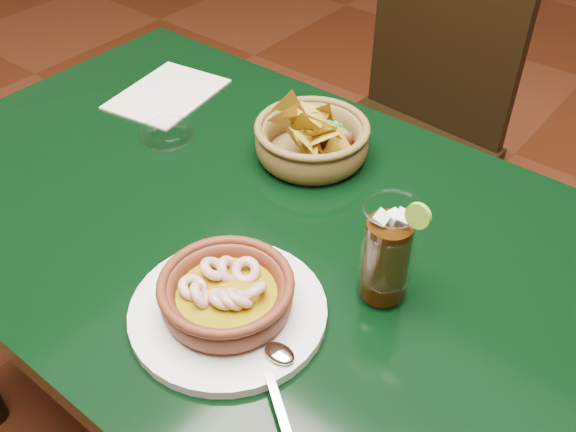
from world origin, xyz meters
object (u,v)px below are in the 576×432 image
Objects in this scene: dining_table at (233,247)px; cola_drink at (387,254)px; dining_chair at (407,131)px; shrimp_plate at (227,299)px; chip_basket at (312,140)px.

cola_drink reaches higher than dining_table.
dining_chair is 5.16× the size of cola_drink.
dining_chair reaches higher than shrimp_plate.
chip_basket is (-0.14, 0.37, 0.01)m from shrimp_plate.
cola_drink is at bearing -63.94° from dining_chair.
dining_chair is at bearing 116.06° from cola_drink.
dining_table is 0.35m from cola_drink.
cola_drink is (0.14, 0.16, 0.05)m from shrimp_plate.
shrimp_plate is (0.16, -0.18, 0.13)m from dining_table.
chip_basket is 0.35m from cola_drink.
shrimp_plate is 1.90× the size of cola_drink.
dining_chair is at bearing 98.22° from chip_basket.
dining_table is 6.64× the size of cola_drink.
dining_table is at bearing 132.34° from shrimp_plate.
chip_basket is at bearing 82.21° from dining_table.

